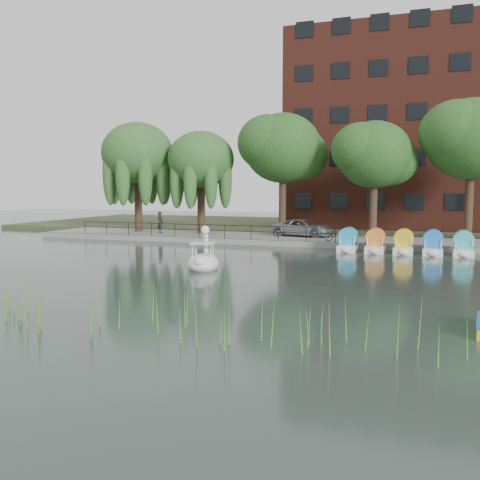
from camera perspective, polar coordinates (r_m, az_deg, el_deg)
The scene contains 17 objects.
ground_plane at distance 25.03m, azimuth -4.19°, elevation -3.78°, with size 120.00×120.00×0.00m, color #3B4C48.
promenade at distance 40.03m, azimuth 5.15°, elevation 0.07°, with size 40.00×6.00×0.40m, color gray.
kerb at distance 37.20m, azimuth 4.00°, elevation -0.35°, with size 40.00×0.25×0.40m, color gray.
land_strip at distance 53.65m, azimuth 8.94°, elevation 1.43°, with size 60.00×22.00×0.36m, color #47512D.
railing at distance 37.31m, azimuth 4.09°, elevation 1.12°, with size 32.00×0.05×1.00m.
apartment_building at distance 52.87m, azimuth 16.70°, elevation 11.16°, with size 20.00×10.07×18.00m.
willow_left at distance 45.43m, azimuth -10.88°, elevation 9.08°, with size 5.88×5.88×9.01m.
willow_mid at distance 43.32m, azimuth -4.19°, elevation 8.51°, with size 5.32×5.32×8.15m.
broadleaf_center at distance 42.13m, azimuth 4.60°, elevation 9.69°, with size 6.00×6.00×9.25m.
broadleaf_right at distance 40.32m, azimuth 14.15°, elevation 8.76°, with size 5.40×5.40×8.32m.
broadleaf_far at distance 41.26m, azimuth 23.48°, elevation 9.80°, with size 6.30×6.30×9.71m.
minivan at distance 40.42m, azimuth 6.80°, elevation 1.43°, with size 5.27×2.42×1.47m, color gray.
bicycle at distance 37.12m, azimuth 10.31°, elevation 0.64°, with size 1.72×0.60×1.00m, color gray.
pedestrian at distance 43.70m, azimuth -8.51°, elevation 2.06°, with size 0.71×0.48×1.98m, color black.
swan_boat at distance 26.93m, azimuth -3.93°, elevation -2.11°, with size 2.21×2.84×2.12m.
pedal_boat_row at distance 34.38m, azimuth 17.05°, elevation -0.41°, with size 7.95×1.70×1.40m.
reed_bank at distance 15.74m, azimuth -11.68°, elevation -7.34°, with size 24.00×2.40×1.20m.
Camera 1 is at (10.05, -22.55, 4.12)m, focal length 40.00 mm.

